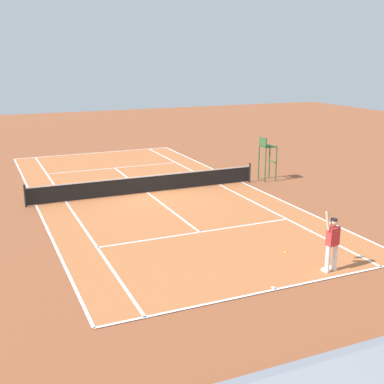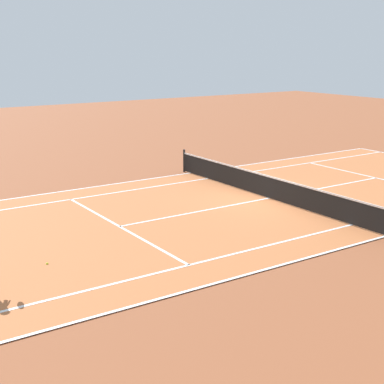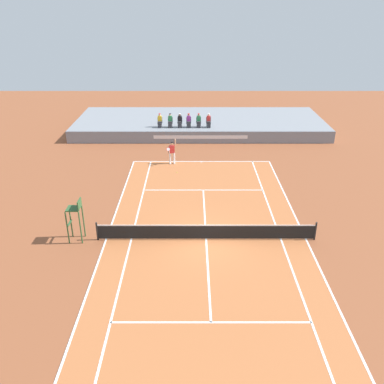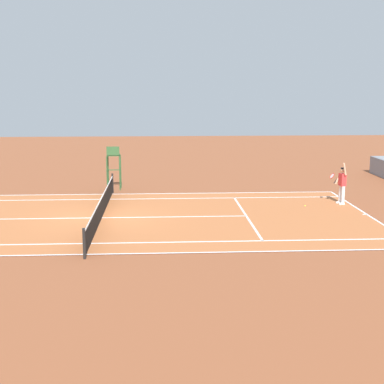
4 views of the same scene
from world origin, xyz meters
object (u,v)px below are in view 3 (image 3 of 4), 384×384
(spectator_seated_1, at_px, (169,121))
(spectator_seated_5, at_px, (207,121))
(spectator_seated_2, at_px, (179,121))
(tennis_player, at_px, (171,152))
(spectator_seated_3, at_px, (188,121))
(spectator_seated_0, at_px, (159,121))
(spectator_seated_4, at_px, (197,121))
(umpire_chair, at_px, (74,215))
(tennis_ball, at_px, (176,172))

(spectator_seated_1, xyz_separation_m, spectator_seated_5, (3.56, 0.00, 0.00))
(spectator_seated_1, relative_size, spectator_seated_2, 1.00)
(tennis_player, bearing_deg, spectator_seated_2, 85.97)
(spectator_seated_2, height_order, spectator_seated_3, same)
(spectator_seated_0, bearing_deg, tennis_player, -77.80)
(spectator_seated_0, relative_size, spectator_seated_4, 1.00)
(spectator_seated_0, bearing_deg, spectator_seated_1, 0.00)
(umpire_chair, bearing_deg, spectator_seated_5, 66.62)
(spectator_seated_2, bearing_deg, spectator_seated_5, 0.00)
(spectator_seated_4, bearing_deg, tennis_player, -108.73)
(spectator_seated_1, height_order, spectator_seated_2, same)
(spectator_seated_1, bearing_deg, spectator_seated_5, 0.00)
(tennis_ball, bearing_deg, spectator_seated_0, 102.49)
(spectator_seated_1, height_order, spectator_seated_3, same)
(umpire_chair, bearing_deg, spectator_seated_4, 69.14)
(spectator_seated_4, height_order, umpire_chair, umpire_chair)
(tennis_ball, bearing_deg, spectator_seated_2, 89.99)
(spectator_seated_0, height_order, spectator_seated_3, same)
(spectator_seated_2, xyz_separation_m, spectator_seated_4, (1.74, 0.00, 0.00))
(tennis_ball, relative_size, umpire_chair, 0.03)
(tennis_player, relative_size, tennis_ball, 30.63)
(spectator_seated_0, distance_m, spectator_seated_5, 4.53)
(spectator_seated_0, bearing_deg, umpire_chair, -100.21)
(spectator_seated_1, xyz_separation_m, tennis_ball, (0.89, -8.39, -1.70))
(spectator_seated_2, bearing_deg, spectator_seated_0, 180.00)
(spectator_seated_3, distance_m, tennis_player, 6.66)
(spectator_seated_4, bearing_deg, tennis_ball, -101.75)
(umpire_chair, bearing_deg, spectator_seated_1, 76.83)
(spectator_seated_5, bearing_deg, umpire_chair, -113.38)
(spectator_seated_4, bearing_deg, spectator_seated_2, 180.00)
(spectator_seated_4, distance_m, spectator_seated_5, 0.92)
(spectator_seated_3, distance_m, umpire_chair, 18.89)
(spectator_seated_3, distance_m, spectator_seated_4, 0.92)
(tennis_ball, distance_m, umpire_chair, 10.92)
(spectator_seated_0, xyz_separation_m, spectator_seated_3, (2.68, 0.00, 0.00))
(spectator_seated_5, bearing_deg, spectator_seated_0, 180.00)
(spectator_seated_2, bearing_deg, tennis_ball, -90.01)
(spectator_seated_3, xyz_separation_m, tennis_ball, (-0.83, -8.39, -1.70))
(spectator_seated_0, xyz_separation_m, umpire_chair, (-3.23, -17.94, -0.17))
(spectator_seated_4, bearing_deg, spectator_seated_1, 180.00)
(spectator_seated_4, relative_size, tennis_ball, 18.60)
(spectator_seated_2, distance_m, umpire_chair, 18.65)
(spectator_seated_4, height_order, spectator_seated_5, same)
(spectator_seated_5, distance_m, tennis_player, 7.24)
(spectator_seated_1, height_order, spectator_seated_5, same)
(spectator_seated_4, distance_m, umpire_chair, 19.20)
(spectator_seated_3, bearing_deg, spectator_seated_5, 0.00)
(spectator_seated_0, distance_m, umpire_chair, 18.23)
(spectator_seated_2, height_order, tennis_player, spectator_seated_2)
(spectator_seated_5, bearing_deg, tennis_ball, -107.63)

